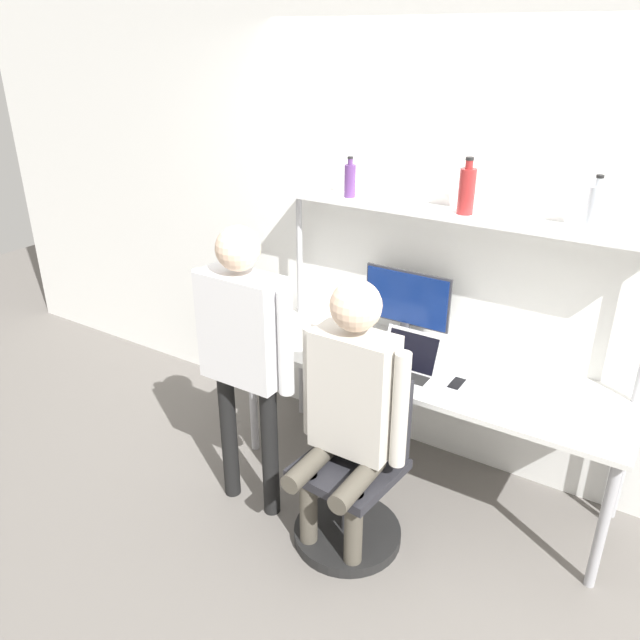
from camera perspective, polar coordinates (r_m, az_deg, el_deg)
ground_plane at (r=3.62m, az=6.61°, el=-17.25°), size 12.00×12.00×0.00m
wall_back at (r=3.55m, az=13.02°, el=6.67°), size 8.00×0.06×2.70m
desk at (r=3.49m, az=9.83°, el=-5.25°), size 2.14×0.69×0.76m
shelf_unit at (r=3.42m, az=12.13°, el=6.03°), size 2.04×0.22×1.57m
monitor at (r=3.63m, az=7.92°, el=1.63°), size 0.53×0.18×0.44m
laptop at (r=3.36m, az=8.09°, el=-3.84°), size 0.32×0.23×0.22m
cell_phone at (r=3.31m, az=12.38°, el=-5.74°), size 0.07×0.15×0.01m
office_chair at (r=3.31m, az=3.02°, el=-15.31°), size 0.56×0.56×0.92m
person_seated at (r=2.95m, az=2.76°, el=-7.26°), size 0.56×0.48×1.43m
person_standing at (r=3.13m, az=-7.04°, el=-1.74°), size 0.60×0.22×1.61m
bottle_clear at (r=3.17m, az=23.79°, el=9.32°), size 0.07×0.07×0.27m
bottle_purple at (r=3.60m, az=2.75°, el=12.66°), size 0.06×0.06×0.23m
bottle_red at (r=3.31m, az=13.27°, el=11.48°), size 0.08×0.08×0.29m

